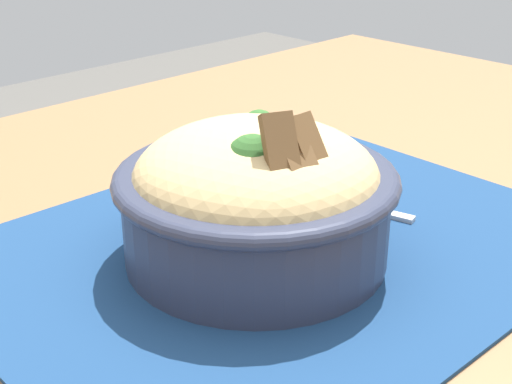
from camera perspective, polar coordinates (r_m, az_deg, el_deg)
The scene contains 4 objects.
table at distance 0.61m, azimuth 1.30°, elevation -8.79°, with size 1.19×0.79×0.74m.
placemat at distance 0.54m, azimuth 1.79°, elevation -4.26°, with size 0.43×0.34×0.00m, color navy.
bowl at distance 0.50m, azimuth 0.01°, elevation -0.15°, with size 0.20×0.20×0.12m.
fork at distance 0.60m, azimuth 5.97°, elevation -0.65°, with size 0.05×0.13×0.00m.
Camera 1 is at (-0.36, -0.35, 1.00)m, focal length 51.08 mm.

